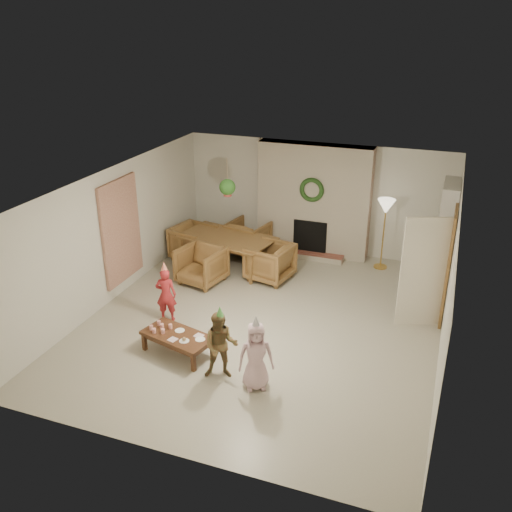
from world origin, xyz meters
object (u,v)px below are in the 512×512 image
at_px(dining_table, 226,252).
at_px(dining_chair_far, 248,238).
at_px(child_red, 166,295).
at_px(dining_chair_near, 201,265).
at_px(dining_chair_right, 270,262).
at_px(child_plaid, 221,346).
at_px(dining_chair_left, 194,243).
at_px(child_pink, 256,356).
at_px(coffee_table_top, 178,336).

height_order(dining_table, dining_chair_far, dining_chair_far).
bearing_deg(child_red, dining_table, -108.33).
height_order(dining_chair_near, dining_chair_right, same).
height_order(child_red, child_plaid, child_plaid).
distance_m(dining_chair_far, child_red, 3.29).
relative_size(dining_chair_near, dining_chair_left, 1.00).
distance_m(dining_table, child_pink, 4.23).
distance_m(dining_table, dining_chair_left, 0.87).
distance_m(coffee_table_top, child_red, 1.14).
relative_size(dining_table, dining_chair_near, 2.34).
relative_size(dining_chair_left, dining_chair_right, 1.00).
height_order(dining_table, child_plaid, child_plaid).
xyz_separation_m(dining_table, dining_chair_near, (-0.18, -0.85, 0.04)).
relative_size(dining_chair_far, coffee_table_top, 0.74).
bearing_deg(dining_chair_left, coffee_table_top, -146.08).
relative_size(dining_table, child_plaid, 1.84).
distance_m(dining_chair_near, child_pink, 3.62).
bearing_deg(dining_table, dining_chair_far, 90.00).
xyz_separation_m(dining_chair_near, dining_chair_far, (0.36, 1.71, 0.00)).
bearing_deg(child_pink, dining_chair_right, 78.68).
xyz_separation_m(dining_chair_left, child_pink, (2.89, -3.88, 0.15)).
distance_m(coffee_table_top, child_plaid, 0.98).
bearing_deg(dining_chair_near, dining_chair_far, 90.00).
xyz_separation_m(dining_chair_right, coffee_table_top, (-0.50, -3.09, -0.06)).
bearing_deg(child_plaid, coffee_table_top, 141.48).
distance_m(child_red, child_pink, 2.51).
height_order(dining_chair_near, child_pink, child_pink).
bearing_deg(coffee_table_top, child_pink, -0.42).
height_order(dining_chair_left, child_plaid, child_plaid).
relative_size(dining_chair_near, child_red, 0.85).
height_order(dining_chair_far, child_red, child_red).
distance_m(dining_table, coffee_table_top, 3.36).
bearing_deg(child_red, child_plaid, 126.76).
relative_size(dining_chair_far, child_plaid, 0.79).
height_order(dining_chair_near, coffee_table_top, dining_chair_near).
xyz_separation_m(dining_chair_right, child_pink, (0.97, -3.48, 0.15)).
xyz_separation_m(dining_table, dining_chair_far, (0.18, 0.85, 0.04)).
relative_size(coffee_table_top, child_red, 1.15).
bearing_deg(child_red, dining_chair_left, -89.71).
relative_size(dining_table, child_red, 1.99).
relative_size(dining_chair_right, child_pink, 0.80).
distance_m(child_red, child_plaid, 2.00).
height_order(dining_chair_far, child_pink, child_pink).
bearing_deg(dining_chair_left, child_plaid, -136.91).
distance_m(dining_chair_right, coffee_table_top, 3.13).
height_order(coffee_table_top, child_pink, child_pink).
bearing_deg(dining_chair_far, dining_chair_left, 45.00).
xyz_separation_m(coffee_table_top, child_pink, (1.48, -0.39, 0.20)).
height_order(dining_chair_left, child_pink, child_pink).
distance_m(dining_chair_right, child_pink, 3.62).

